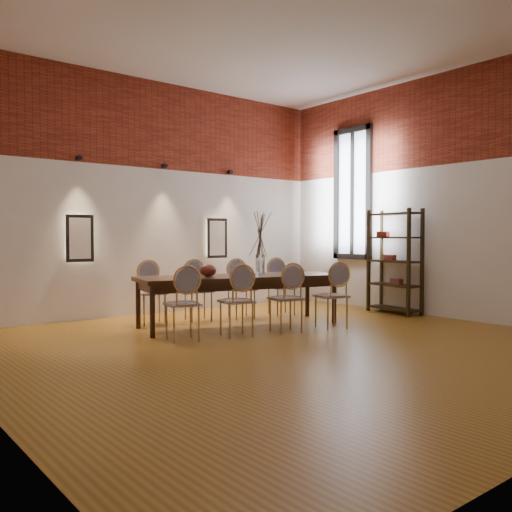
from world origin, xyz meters
TOP-DOWN VIEW (x-y plane):
  - floor at (0.00, 0.00)m, footprint 7.00×7.00m
  - ceiling at (0.00, 0.00)m, footprint 7.00×7.00m
  - wall_back at (0.00, 3.55)m, footprint 7.00×0.10m
  - wall_right at (3.55, 0.00)m, footprint 0.10×7.00m
  - brick_band_back at (0.00, 3.48)m, footprint 7.00×0.02m
  - brick_band_right at (3.48, 0.00)m, footprint 0.02×7.00m
  - niche_left at (-1.30, 3.45)m, footprint 0.36×0.06m
  - niche_right at (1.30, 3.45)m, footprint 0.36×0.06m
  - spot_fixture_left at (-1.30, 3.42)m, footprint 0.08×0.10m
  - spot_fixture_mid at (0.20, 3.42)m, footprint 0.08×0.10m
  - spot_fixture_right at (1.60, 3.42)m, footprint 0.08×0.10m
  - window_glass at (3.46, 2.00)m, footprint 0.02×0.78m
  - window_frame at (3.44, 2.00)m, footprint 0.08×0.90m
  - window_mullion at (3.44, 2.00)m, footprint 0.06×0.06m
  - dining_table at (0.38, 1.50)m, footprint 3.13×1.62m
  - chair_near_a at (-0.89, 1.02)m, footprint 0.53×0.53m
  - chair_near_b at (-0.16, 0.85)m, footprint 0.53×0.53m
  - chair_near_c at (0.57, 0.68)m, footprint 0.53×0.53m
  - chair_near_d at (1.29, 0.51)m, footprint 0.53×0.53m
  - chair_far_a at (-0.54, 2.50)m, footprint 0.53×0.53m
  - chair_far_b at (0.19, 2.33)m, footprint 0.53×0.53m
  - chair_far_c at (0.91, 2.16)m, footprint 0.53×0.53m
  - chair_far_d at (1.64, 1.99)m, footprint 0.53×0.53m
  - vase at (0.72, 1.42)m, footprint 0.14×0.14m
  - dried_branches at (0.72, 1.42)m, footprint 0.50×0.50m
  - bowl at (-0.13, 1.57)m, footprint 0.24×0.24m
  - book at (0.38, 1.50)m, footprint 0.29×0.23m
  - shelving_rack at (3.28, 0.90)m, footprint 0.50×1.04m

SIDE VIEW (x-z plane):
  - floor at x=0.00m, z-range -0.02..0.00m
  - dining_table at x=0.38m, z-range 0.00..0.75m
  - chair_near_a at x=-0.89m, z-range 0.00..0.94m
  - chair_near_b at x=-0.16m, z-range 0.00..0.94m
  - chair_near_c at x=0.57m, z-range 0.00..0.94m
  - chair_near_d at x=1.29m, z-range 0.00..0.94m
  - chair_far_a at x=-0.54m, z-range 0.00..0.94m
  - chair_far_b at x=0.19m, z-range 0.00..0.94m
  - chair_far_c at x=0.91m, z-range 0.00..0.94m
  - chair_far_d at x=1.64m, z-range 0.00..0.94m
  - book at x=0.38m, z-range 0.75..0.78m
  - bowl at x=-0.13m, z-range 0.75..0.93m
  - vase at x=0.72m, z-range 0.75..1.05m
  - shelving_rack at x=3.28m, z-range 0.00..1.80m
  - niche_left at x=-1.30m, z-range 0.97..1.63m
  - niche_right at x=1.30m, z-range 0.97..1.63m
  - dried_branches at x=0.72m, z-range 1.00..1.70m
  - wall_back at x=0.00m, z-range 0.00..4.00m
  - wall_right at x=3.55m, z-range 0.00..4.00m
  - window_glass at x=3.46m, z-range 0.96..3.34m
  - window_frame at x=3.44m, z-range 0.90..3.40m
  - window_mullion at x=3.44m, z-range 0.95..3.35m
  - spot_fixture_left at x=-1.30m, z-range 2.51..2.59m
  - spot_fixture_mid at x=0.20m, z-range 2.51..2.59m
  - spot_fixture_right at x=1.60m, z-range 2.51..2.59m
  - brick_band_back at x=0.00m, z-range 2.50..4.00m
  - brick_band_right at x=3.48m, z-range 2.50..4.00m
  - ceiling at x=0.00m, z-range 4.00..4.02m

